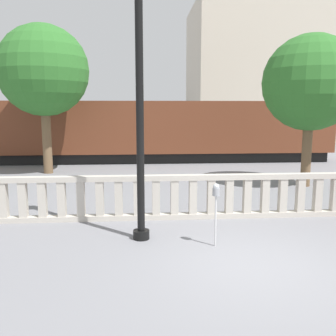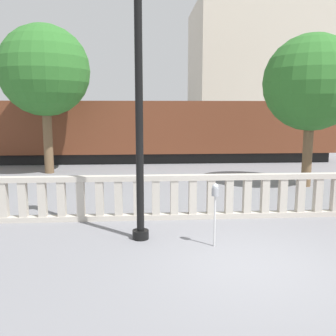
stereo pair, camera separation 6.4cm
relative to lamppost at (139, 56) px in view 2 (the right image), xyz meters
name	(u,v)px [view 2 (the right image)]	position (x,y,z in m)	size (l,w,h in m)	color
ground_plane	(253,265)	(2.12, -1.59, -4.01)	(160.00, 160.00, 0.00)	slate
balustrade	(220,196)	(2.12, 1.49, -3.41)	(15.71, 0.24, 1.19)	#BCB5A8
lamppost	(139,56)	(0.00, 0.00, 0.00)	(0.42, 0.42, 7.11)	black
parking_meter	(215,197)	(1.58, -0.56, -2.93)	(0.15, 0.15, 1.37)	silver
train_near	(112,130)	(-1.64, 12.67, -2.26)	(24.72, 2.81, 3.91)	black
building_block	(266,74)	(11.85, 27.68, 2.12)	(13.79, 9.88, 12.26)	beige
tree_left	(312,83)	(6.24, 5.42, -0.18)	(3.51, 3.51, 5.60)	brown
tree_right	(44,71)	(-4.21, 9.05, 0.53)	(3.98, 3.98, 6.55)	brown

